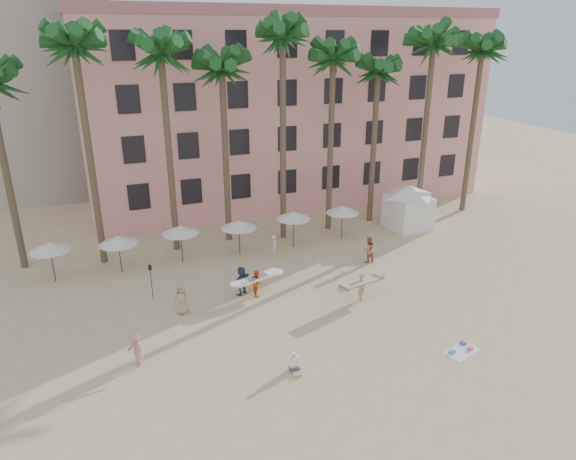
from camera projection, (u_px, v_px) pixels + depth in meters
The scene contains 11 objects.
ground at pixel (327, 345), 25.60m from camera, with size 120.00×120.00×0.00m, color #D1B789.
pink_hotel at pixel (281, 109), 47.74m from camera, with size 35.00×14.00×16.00m, color #F19F93.
palm_row at pixel (245, 59), 34.21m from camera, with size 44.40×5.40×16.30m.
umbrella_row at pixel (210, 227), 34.69m from camera, with size 22.50×2.70×2.73m.
cabana at pixel (409, 203), 40.37m from camera, with size 4.85×4.85×3.50m.
beach_towel at pixel (462, 350), 25.18m from camera, with size 2.02×1.51×0.14m.
carrier_yellow at pixel (362, 285), 29.63m from camera, with size 3.17×1.72×1.72m.
carrier_white at pixel (257, 281), 30.29m from camera, with size 2.90×1.37×1.59m.
beachgoers at pixel (246, 286), 29.66m from camera, with size 16.86×10.34×1.85m.
paddle at pixel (151, 278), 29.54m from camera, with size 0.18×0.04×2.23m.
seated_man at pixel (295, 365), 23.56m from camera, with size 0.42×0.73×0.94m.
Camera 1 is at (-9.50, -19.74, 14.58)m, focal length 32.00 mm.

